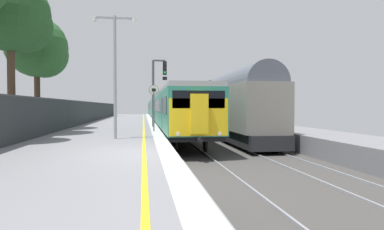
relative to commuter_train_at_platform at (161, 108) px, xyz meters
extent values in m
cube|color=gray|center=(-4.60, -35.41, -1.77)|extent=(6.40, 110.00, 1.00)
cube|color=silver|center=(-1.70, -35.41, -1.26)|extent=(0.60, 110.00, 0.01)
cube|color=yellow|center=(-2.45, -35.41, -1.26)|extent=(0.12, 110.00, 0.01)
cube|color=#423F3D|center=(4.10, -35.41, -2.37)|extent=(11.00, 110.00, 0.20)
cube|color=gray|center=(-0.71, -35.41, -2.23)|extent=(0.07, 110.00, 0.08)
cube|color=gray|center=(0.72, -35.41, -2.23)|extent=(0.07, 110.00, 0.08)
cube|color=gray|center=(3.29, -35.41, -2.23)|extent=(0.07, 110.00, 0.08)
cube|color=gray|center=(4.72, -35.41, -2.23)|extent=(0.07, 110.00, 0.08)
cube|color=#2D846B|center=(0.00, -21.22, 0.00)|extent=(2.80, 20.68, 2.30)
cube|color=black|center=(0.00, -21.22, -1.27)|extent=(2.64, 20.08, 0.25)
cube|color=#999E9E|center=(0.00, -21.22, 1.27)|extent=(2.68, 20.68, 0.24)
cube|color=black|center=(-1.41, -21.22, 0.30)|extent=(0.02, 19.08, 0.84)
cube|color=teal|center=(-1.41, -26.38, -0.10)|extent=(0.03, 1.10, 1.90)
cube|color=teal|center=(-1.41, -16.05, -0.10)|extent=(0.03, 1.10, 1.90)
cylinder|color=black|center=(-0.78, -28.95, -1.77)|extent=(0.12, 0.84, 0.84)
cylinder|color=black|center=(0.78, -28.95, -1.77)|extent=(0.12, 0.84, 0.84)
cylinder|color=black|center=(-0.78, -13.48, -1.77)|extent=(0.12, 0.84, 0.84)
cylinder|color=black|center=(0.78, -13.48, -1.77)|extent=(0.12, 0.84, 0.84)
cube|color=#2D846B|center=(0.00, 0.06, 0.00)|extent=(2.80, 20.68, 2.30)
cube|color=black|center=(0.00, 0.06, -1.27)|extent=(2.64, 20.08, 0.25)
cube|color=#999E9E|center=(0.00, 0.06, 1.27)|extent=(2.68, 20.68, 0.24)
cube|color=black|center=(-1.41, 0.06, 0.30)|extent=(0.02, 19.08, 0.84)
cube|color=teal|center=(-1.41, -5.11, -0.10)|extent=(0.03, 1.10, 1.90)
cube|color=teal|center=(-1.41, 5.23, -0.10)|extent=(0.03, 1.10, 1.90)
cylinder|color=black|center=(-0.78, -7.68, -1.77)|extent=(0.12, 0.84, 0.84)
cylinder|color=black|center=(0.78, -7.68, -1.77)|extent=(0.12, 0.84, 0.84)
cylinder|color=black|center=(-0.78, 7.80, -1.77)|extent=(0.12, 0.84, 0.84)
cylinder|color=black|center=(0.78, 7.80, -1.77)|extent=(0.12, 0.84, 0.84)
cube|color=#2D846B|center=(0.00, 21.34, 0.00)|extent=(2.80, 20.68, 2.30)
cube|color=black|center=(0.00, 21.34, -1.27)|extent=(2.64, 20.08, 0.25)
cube|color=#999E9E|center=(0.00, 21.34, 1.27)|extent=(2.68, 20.68, 0.24)
cube|color=black|center=(-1.41, 21.34, 0.30)|extent=(0.02, 19.08, 0.84)
cube|color=teal|center=(-1.41, 16.17, -0.10)|extent=(0.03, 1.10, 1.90)
cube|color=teal|center=(-1.41, 26.51, -0.10)|extent=(0.03, 1.10, 1.90)
cylinder|color=black|center=(-0.78, 13.60, -1.77)|extent=(0.12, 0.84, 0.84)
cylinder|color=black|center=(0.78, 13.60, -1.77)|extent=(0.12, 0.84, 0.84)
cylinder|color=black|center=(-0.78, 29.08, -1.77)|extent=(0.12, 0.84, 0.84)
cylinder|color=black|center=(0.78, 29.08, -1.77)|extent=(0.12, 0.84, 0.84)
cube|color=yellow|center=(0.00, -31.51, -0.25)|extent=(2.70, 0.10, 1.70)
cube|color=black|center=(0.00, -31.52, 0.55)|extent=(2.40, 0.08, 0.80)
cube|color=yellow|center=(0.00, -31.65, -0.10)|extent=(0.80, 0.24, 1.80)
cylinder|color=white|center=(-0.95, -31.57, -1.00)|extent=(0.18, 0.06, 0.18)
cylinder|color=white|center=(0.95, -31.57, -1.00)|extent=(0.18, 0.06, 0.18)
cylinder|color=black|center=(0.00, -31.80, -1.25)|extent=(0.20, 0.35, 0.20)
cube|color=black|center=(0.00, 0.06, 1.52)|extent=(0.60, 0.90, 0.20)
cube|color=#232326|center=(4.00, -24.11, -1.64)|extent=(2.30, 12.58, 0.79)
cube|color=gray|center=(4.00, -24.11, 0.14)|extent=(2.60, 11.78, 2.78)
cylinder|color=#515660|center=(4.00, -24.11, 1.53)|extent=(2.39, 11.38, 2.39)
cylinder|color=black|center=(3.22, -28.40, -1.77)|extent=(0.12, 0.84, 0.84)
cylinder|color=black|center=(4.78, -28.40, -1.77)|extent=(0.12, 0.84, 0.84)
cylinder|color=black|center=(3.22, -19.82, -1.77)|extent=(0.12, 0.84, 0.84)
cylinder|color=black|center=(4.78, -19.82, -1.77)|extent=(0.12, 0.84, 0.84)
cube|color=#232326|center=(4.00, -10.73, -1.64)|extent=(2.30, 12.58, 0.79)
cube|color=gray|center=(4.00, -10.73, 0.14)|extent=(2.60, 11.78, 2.78)
cylinder|color=#515660|center=(4.00, -10.73, 1.53)|extent=(2.39, 11.38, 2.39)
cylinder|color=black|center=(3.22, -15.02, -1.77)|extent=(0.12, 0.84, 0.84)
cylinder|color=black|center=(4.78, -15.02, -1.77)|extent=(0.12, 0.84, 0.84)
cylinder|color=black|center=(3.22, -6.44, -1.77)|extent=(0.12, 0.84, 0.84)
cylinder|color=black|center=(4.78, -6.44, -1.77)|extent=(0.12, 0.84, 0.84)
cube|color=#232326|center=(4.00, 2.65, -1.64)|extent=(2.30, 12.58, 0.79)
cube|color=gray|center=(4.00, 2.65, 0.14)|extent=(2.60, 11.78, 2.78)
cylinder|color=#515660|center=(4.00, 2.65, 1.53)|extent=(2.39, 11.38, 2.39)
cylinder|color=black|center=(3.22, -1.64, -1.77)|extent=(0.12, 0.84, 0.84)
cylinder|color=black|center=(4.78, -1.64, -1.77)|extent=(0.12, 0.84, 0.84)
cylinder|color=black|center=(3.22, 6.94, -1.77)|extent=(0.12, 0.84, 0.84)
cylinder|color=black|center=(4.78, 6.94, -1.77)|extent=(0.12, 0.84, 0.84)
cylinder|color=#47474C|center=(-1.75, -21.71, 1.17)|extent=(0.18, 0.18, 4.88)
cube|color=#47474C|center=(-1.30, -21.71, 3.61)|extent=(0.90, 0.12, 0.12)
cube|color=black|center=(-0.90, -21.71, 3.06)|extent=(0.28, 0.20, 1.00)
cylinder|color=black|center=(-0.90, -21.83, 3.38)|extent=(0.16, 0.04, 0.16)
cylinder|color=black|center=(-0.90, -21.83, 3.06)|extent=(0.16, 0.04, 0.16)
cylinder|color=#19D83F|center=(-0.90, -21.83, 2.74)|extent=(0.16, 0.04, 0.16)
cube|color=black|center=(-0.90, -21.71, 2.31)|extent=(0.32, 0.16, 0.24)
cylinder|color=#59595B|center=(-1.85, -26.19, -0.05)|extent=(0.08, 0.08, 2.44)
cylinder|color=black|center=(-1.85, -26.20, 1.23)|extent=(0.59, 0.02, 0.59)
cylinder|color=silver|center=(-1.85, -26.21, 1.23)|extent=(0.56, 0.02, 0.56)
cube|color=black|center=(-1.85, -26.22, 1.23)|extent=(0.24, 0.01, 0.18)
cylinder|color=#93999E|center=(-3.76, -30.49, 1.58)|extent=(0.14, 0.14, 5.69)
cube|color=#93999E|center=(-3.31, -30.49, 4.33)|extent=(0.90, 0.08, 0.08)
cylinder|color=silver|center=(-2.86, -30.49, 4.25)|extent=(0.20, 0.20, 0.18)
cube|color=#93999E|center=(-4.21, -30.49, 4.33)|extent=(0.90, 0.08, 0.08)
cylinder|color=silver|center=(-4.66, -30.49, 4.25)|extent=(0.20, 0.20, 0.18)
cylinder|color=#38383D|center=(-7.55, -23.72, -0.30)|extent=(0.07, 0.07, 1.93)
cylinder|color=#38383D|center=(-7.55, -12.04, -0.30)|extent=(0.07, 0.07, 1.93)
cylinder|color=#38383D|center=(-7.55, -0.35, -0.30)|extent=(0.07, 0.07, 1.93)
cylinder|color=#38383D|center=(-7.55, 11.34, -0.30)|extent=(0.07, 0.07, 1.93)
cylinder|color=#473323|center=(-9.40, -27.43, 1.39)|extent=(0.39, 0.39, 5.32)
sphere|color=#234C23|center=(-9.40, -27.43, 5.16)|extent=(4.04, 4.04, 4.04)
sphere|color=#234C23|center=(-8.86, -26.94, 4.66)|extent=(2.93, 2.93, 2.93)
cylinder|color=#473323|center=(-9.37, -23.18, 0.89)|extent=(0.37, 0.37, 4.32)
sphere|color=#285628|center=(-9.37, -23.18, 4.14)|extent=(3.94, 3.94, 3.94)
sphere|color=#285628|center=(-8.87, -23.37, 3.64)|extent=(3.06, 3.06, 3.06)
camera|label=1|loc=(-2.47, -46.28, 0.23)|focal=31.09mm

